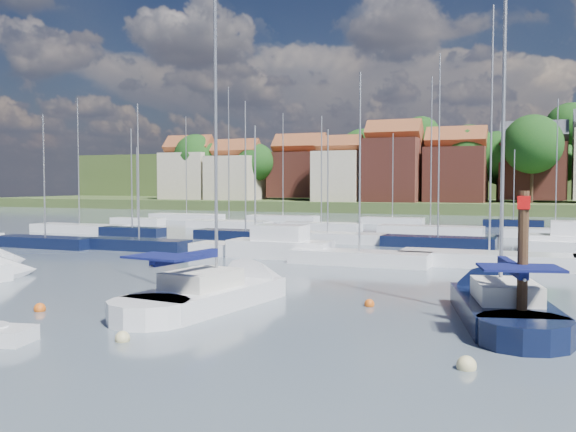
% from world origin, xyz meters
% --- Properties ---
extents(ground, '(260.00, 260.00, 0.00)m').
position_xyz_m(ground, '(0.00, 40.00, 0.00)').
color(ground, '#4D5B68').
rests_on(ground, ground).
extents(sailboat_centre, '(4.56, 11.83, 15.66)m').
position_xyz_m(sailboat_centre, '(-1.22, 4.53, 0.35)').
color(sailboat_centre, white).
rests_on(sailboat_centre, ground).
extents(sailboat_navy, '(5.66, 11.74, 15.74)m').
position_xyz_m(sailboat_navy, '(9.67, 6.08, 0.36)').
color(sailboat_navy, black).
rests_on(sailboat_navy, ground).
extents(timber_piling, '(0.40, 0.40, 7.09)m').
position_xyz_m(timber_piling, '(10.73, 2.71, 1.52)').
color(timber_piling, '#4C331E').
rests_on(timber_piling, ground).
extents(buoy_c, '(0.47, 0.47, 0.47)m').
position_xyz_m(buoy_c, '(-7.18, -0.26, 0.00)').
color(buoy_c, '#D85914').
rests_on(buoy_c, ground).
extents(buoy_d, '(0.49, 0.49, 0.49)m').
position_xyz_m(buoy_d, '(-1.15, -3.05, 0.00)').
color(buoy_d, beige).
rests_on(buoy_d, ground).
extents(buoy_e, '(0.41, 0.41, 0.41)m').
position_xyz_m(buoy_e, '(4.72, 5.64, 0.00)').
color(buoy_e, '#D85914').
rests_on(buoy_e, ground).
extents(buoy_f, '(0.55, 0.55, 0.55)m').
position_xyz_m(buoy_f, '(9.49, -2.05, 0.00)').
color(buoy_f, beige).
rests_on(buoy_f, ground).
extents(marina_field, '(79.62, 41.41, 15.93)m').
position_xyz_m(marina_field, '(1.91, 35.15, 0.43)').
color(marina_field, white).
rests_on(marina_field, ground).
extents(far_shore_town, '(212.46, 90.00, 22.27)m').
position_xyz_m(far_shore_town, '(2.23, 132.67, 4.61)').
color(far_shore_town, '#46592C').
rests_on(far_shore_town, ground).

